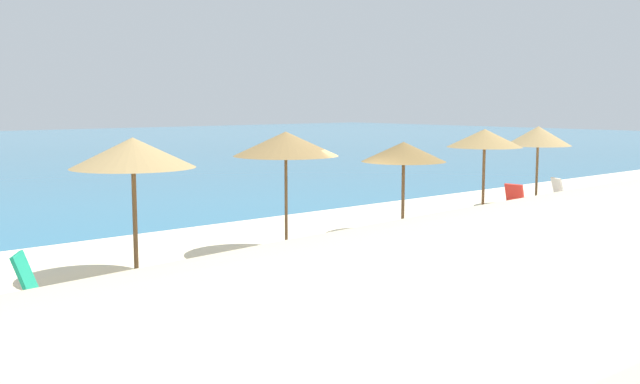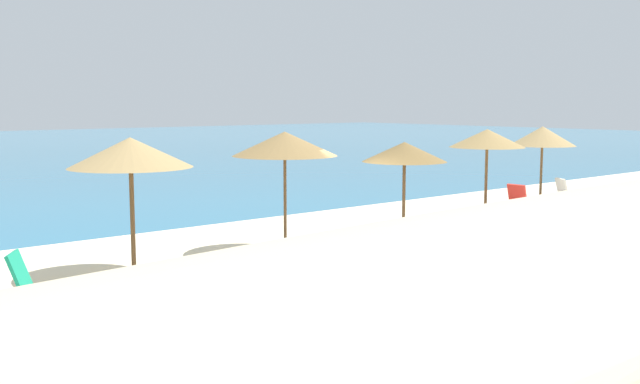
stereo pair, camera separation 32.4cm
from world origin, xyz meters
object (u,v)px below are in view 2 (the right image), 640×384
Objects in this scene: beach_umbrella_2 at (285,144)px; lounge_chair_2 at (549,196)px; beach_umbrella_5 at (542,136)px; beach_umbrella_4 at (487,138)px; beach_umbrella_1 at (130,153)px; beach_umbrella_3 at (404,152)px; lounge_chair_0 at (510,208)px.

beach_umbrella_2 is 11.36m from lounge_chair_2.
lounge_chair_2 is (-0.39, -0.61, -1.99)m from beach_umbrella_5.
beach_umbrella_2 is 1.04× the size of beach_umbrella_4.
beach_umbrella_1 is 7.93m from beach_umbrella_3.
lounge_chair_0 is (3.56, -0.95, -1.76)m from beach_umbrella_3.
beach_umbrella_1 is at bearing -178.66° from beach_umbrella_5.
beach_umbrella_1 reaches higher than lounge_chair_0.
beach_umbrella_2 reaches higher than beach_umbrella_4.
beach_umbrella_5 is at bearing 8.47° from beach_umbrella_4.
beach_umbrella_4 reaches higher than beach_umbrella_3.
beach_umbrella_1 reaches higher than lounge_chair_2.
beach_umbrella_1 is at bearing 178.30° from beach_umbrella_3.
lounge_chair_0 is (-3.96, -1.55, -1.95)m from beach_umbrella_5.
lounge_chair_0 is at bearing -7.96° from beach_umbrella_2.
beach_umbrella_2 is at bearing 179.38° from beach_umbrella_4.
lounge_chair_0 is 0.92× the size of lounge_chair_2.
beach_umbrella_3 is 3.68m from beach_umbrella_4.
beach_umbrella_4 is 1.00× the size of beach_umbrella_5.
beach_umbrella_5 is at bearing 2.42° from beach_umbrella_2.
lounge_chair_0 is at bearing -158.63° from beach_umbrella_5.
beach_umbrella_2 reaches higher than beach_umbrella_5.
beach_umbrella_1 reaches higher than beach_umbrella_4.
beach_umbrella_4 is at bearing -171.53° from beach_umbrella_5.
lounge_chair_2 is (7.13, -0.01, -1.80)m from beach_umbrella_3.
beach_umbrella_2 is 1.85× the size of lounge_chair_2.
beach_umbrella_2 is at bearing 115.74° from lounge_chair_2.
beach_umbrella_3 is at bearing -179.63° from beach_umbrella_4.
beach_umbrella_2 is at bearing 78.85° from lounge_chair_0.
beach_umbrella_3 is at bearing -1.53° from beach_umbrella_2.
beach_umbrella_3 is at bearing 116.26° from lounge_chair_2.
beach_umbrella_4 is 1.91× the size of lounge_chair_0.
beach_umbrella_1 is 1.03× the size of beach_umbrella_4.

